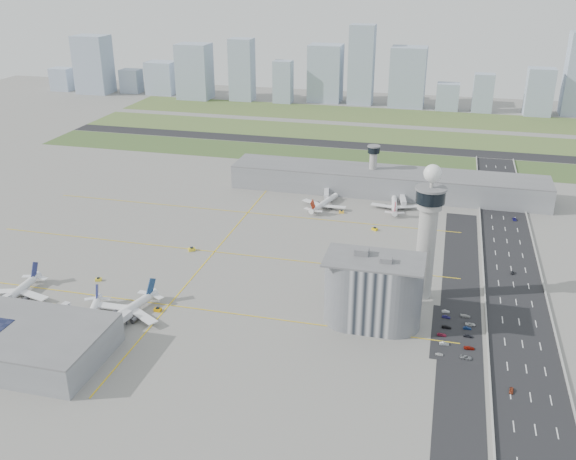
% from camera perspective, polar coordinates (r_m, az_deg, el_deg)
% --- Properties ---
extents(ground, '(1000.00, 1000.00, 0.00)m').
position_cam_1_polar(ground, '(313.44, -1.58, -4.95)').
color(ground, gray).
extents(grass_strip_0, '(480.00, 50.00, 0.08)m').
position_cam_1_polar(grass_strip_0, '(521.60, 3.02, 6.62)').
color(grass_strip_0, '#3D5829').
rests_on(grass_strip_0, ground).
extents(grass_strip_1, '(480.00, 60.00, 0.08)m').
position_cam_1_polar(grass_strip_1, '(592.76, 4.48, 8.59)').
color(grass_strip_1, '#526932').
rests_on(grass_strip_1, ground).
extents(grass_strip_2, '(480.00, 70.00, 0.08)m').
position_cam_1_polar(grass_strip_2, '(669.58, 5.70, 10.23)').
color(grass_strip_2, '#526831').
rests_on(grass_strip_2, ground).
extents(runway, '(480.00, 22.00, 0.10)m').
position_cam_1_polar(runway, '(556.57, 3.79, 7.66)').
color(runway, black).
rests_on(runway, ground).
extents(highway, '(28.00, 500.00, 0.10)m').
position_cam_1_polar(highway, '(306.41, 19.78, -7.14)').
color(highway, black).
rests_on(highway, ground).
extents(barrier_left, '(0.60, 500.00, 1.20)m').
position_cam_1_polar(barrier_left, '(304.70, 17.17, -6.83)').
color(barrier_left, '#9E9E99').
rests_on(barrier_left, ground).
extents(barrier_right, '(0.60, 500.00, 1.20)m').
position_cam_1_polar(barrier_right, '(308.23, 22.38, -7.25)').
color(barrier_right, '#9E9E99').
rests_on(barrier_right, ground).
extents(landside_road, '(18.00, 260.00, 0.08)m').
position_cam_1_polar(landside_road, '(295.57, 15.07, -7.67)').
color(landside_road, black).
rests_on(landside_road, ground).
extents(parking_lot, '(20.00, 44.00, 0.10)m').
position_cam_1_polar(parking_lot, '(285.14, 14.66, -8.84)').
color(parking_lot, black).
rests_on(parking_lot, ground).
extents(taxiway_line_h_0, '(260.00, 0.60, 0.01)m').
position_cam_1_polar(taxiway_line_h_0, '(301.47, -10.53, -6.59)').
color(taxiway_line_h_0, yellow).
rests_on(taxiway_line_h_0, ground).
extents(taxiway_line_h_1, '(260.00, 0.60, 0.01)m').
position_cam_1_polar(taxiway_line_h_1, '(350.46, -6.56, -1.94)').
color(taxiway_line_h_1, yellow).
rests_on(taxiway_line_h_1, ground).
extents(taxiway_line_h_2, '(260.00, 0.60, 0.01)m').
position_cam_1_polar(taxiway_line_h_2, '(402.43, -3.60, 1.55)').
color(taxiway_line_h_2, yellow).
rests_on(taxiway_line_h_2, ground).
extents(taxiway_line_v, '(0.60, 260.00, 0.01)m').
position_cam_1_polar(taxiway_line_v, '(350.46, -6.56, -1.94)').
color(taxiway_line_v, yellow).
rests_on(taxiway_line_v, ground).
extents(control_tower, '(14.00, 14.00, 64.50)m').
position_cam_1_polar(control_tower, '(296.11, 12.31, 0.25)').
color(control_tower, '#ADAAA5').
rests_on(control_tower, ground).
extents(secondary_tower, '(8.60, 8.60, 31.90)m').
position_cam_1_polar(secondary_tower, '(437.86, 7.57, 5.79)').
color(secondary_tower, '#ADAAA5').
rests_on(secondary_tower, ground).
extents(admin_building, '(42.00, 24.00, 33.50)m').
position_cam_1_polar(admin_building, '(278.42, 7.54, -5.42)').
color(admin_building, '#B2B2B7').
rests_on(admin_building, ground).
extents(terminal_pier, '(210.00, 32.00, 15.80)m').
position_cam_1_polar(terminal_pier, '(438.35, 8.76, 4.24)').
color(terminal_pier, gray).
rests_on(terminal_pier, ground).
extents(near_terminal, '(84.00, 42.00, 13.00)m').
position_cam_1_polar(near_terminal, '(284.04, -24.00, -8.86)').
color(near_terminal, gray).
rests_on(near_terminal, ground).
extents(airplane_near_a, '(34.48, 40.18, 10.97)m').
position_cam_1_polar(airplane_near_a, '(324.29, -23.18, -4.87)').
color(airplane_near_a, white).
rests_on(airplane_near_a, ground).
extents(airplane_near_b, '(38.79, 42.20, 9.77)m').
position_cam_1_polar(airplane_near_b, '(294.74, -17.20, -6.94)').
color(airplane_near_b, white).
rests_on(airplane_near_b, ground).
extents(airplane_near_c, '(43.80, 48.10, 11.35)m').
position_cam_1_polar(airplane_near_c, '(292.64, -14.31, -6.64)').
color(airplane_near_c, white).
rests_on(airplane_near_c, ground).
extents(airplane_far_a, '(39.09, 42.84, 10.07)m').
position_cam_1_polar(airplane_far_a, '(409.47, 3.24, 2.70)').
color(airplane_far_a, white).
rests_on(airplane_far_a, ground).
extents(airplane_far_b, '(33.35, 38.02, 9.82)m').
position_cam_1_polar(airplane_far_b, '(412.13, 9.45, 2.53)').
color(airplane_far_b, white).
rests_on(airplane_far_b, ground).
extents(jet_bridge_near_1, '(5.39, 14.31, 5.70)m').
position_cam_1_polar(jet_bridge_near_1, '(297.04, -20.70, -7.66)').
color(jet_bridge_near_1, silver).
rests_on(jet_bridge_near_1, ground).
extents(jet_bridge_near_2, '(5.39, 14.31, 5.70)m').
position_cam_1_polar(jet_bridge_near_2, '(282.09, -15.60, -8.66)').
color(jet_bridge_near_2, silver).
rests_on(jet_bridge_near_2, ground).
extents(jet_bridge_far_0, '(5.39, 14.31, 5.70)m').
position_cam_1_polar(jet_bridge_far_0, '(429.87, 3.44, 3.38)').
color(jet_bridge_far_0, silver).
rests_on(jet_bridge_far_0, ground).
extents(jet_bridge_far_1, '(5.39, 14.31, 5.70)m').
position_cam_1_polar(jet_bridge_far_1, '(424.09, 10.10, 2.78)').
color(jet_bridge_far_1, silver).
rests_on(jet_bridge_far_1, ground).
extents(tug_0, '(3.47, 2.87, 1.73)m').
position_cam_1_polar(tug_0, '(330.93, -16.50, -4.21)').
color(tug_0, yellow).
rests_on(tug_0, ground).
extents(tug_1, '(3.21, 3.93, 1.98)m').
position_cam_1_polar(tug_1, '(312.53, -20.13, -6.38)').
color(tug_1, yellow).
rests_on(tug_1, ground).
extents(tug_2, '(3.30, 2.38, 1.84)m').
position_cam_1_polar(tug_2, '(297.25, -11.51, -6.92)').
color(tug_2, '#D39003').
rests_on(tug_2, ground).
extents(tug_3, '(4.39, 4.14, 2.10)m').
position_cam_1_polar(tug_3, '(352.92, -8.55, -1.68)').
color(tug_3, yellow).
rests_on(tug_3, ground).
extents(tug_4, '(3.33, 2.49, 1.80)m').
position_cam_1_polar(tug_4, '(402.18, 4.77, 1.64)').
color(tug_4, yellow).
rests_on(tug_4, ground).
extents(tug_5, '(3.76, 3.30, 1.83)m').
position_cam_1_polar(tug_5, '(378.74, 7.71, 0.11)').
color(tug_5, yellow).
rests_on(tug_5, ground).
extents(car_lot_0, '(3.22, 1.38, 1.08)m').
position_cam_1_polar(car_lot_0, '(268.81, 13.30, -10.69)').
color(car_lot_0, silver).
rests_on(car_lot_0, ground).
extents(car_lot_1, '(3.97, 1.70, 1.27)m').
position_cam_1_polar(car_lot_1, '(275.72, 13.71, -9.78)').
color(car_lot_1, '#959BA0').
rests_on(car_lot_1, ground).
extents(car_lot_2, '(3.95, 1.93, 1.08)m').
position_cam_1_polar(car_lot_2, '(281.55, 13.51, -9.04)').
color(car_lot_2, '#A21F40').
rests_on(car_lot_2, ground).
extents(car_lot_3, '(4.07, 1.76, 1.17)m').
position_cam_1_polar(car_lot_3, '(287.24, 13.91, -8.38)').
color(car_lot_3, black).
rests_on(car_lot_3, ground).
extents(car_lot_4, '(3.90, 1.97, 1.27)m').
position_cam_1_polar(car_lot_4, '(294.79, 13.89, -7.49)').
color(car_lot_4, navy).
rests_on(car_lot_4, ground).
extents(car_lot_5, '(3.58, 1.56, 1.14)m').
position_cam_1_polar(car_lot_5, '(298.99, 13.85, -7.04)').
color(car_lot_5, silver).
rests_on(car_lot_5, ground).
extents(car_lot_6, '(4.80, 2.52, 1.29)m').
position_cam_1_polar(car_lot_6, '(269.31, 15.53, -10.85)').
color(car_lot_6, gray).
rests_on(car_lot_6, ground).
extents(car_lot_7, '(4.55, 2.34, 1.26)m').
position_cam_1_polar(car_lot_7, '(275.51, 15.81, -10.05)').
color(car_lot_7, maroon).
rests_on(car_lot_7, ground).
extents(car_lot_8, '(3.93, 1.94, 1.29)m').
position_cam_1_polar(car_lot_8, '(283.39, 15.72, -9.04)').
color(car_lot_8, black).
rests_on(car_lot_8, ground).
extents(car_lot_9, '(3.60, 1.49, 1.16)m').
position_cam_1_polar(car_lot_9, '(288.74, 15.64, -8.40)').
color(car_lot_9, navy).
rests_on(car_lot_9, ground).
extents(car_lot_10, '(4.53, 2.37, 1.22)m').
position_cam_1_polar(car_lot_10, '(291.85, 15.90, -8.07)').
color(car_lot_10, silver).
rests_on(car_lot_10, ground).
extents(car_lot_11, '(4.33, 1.82, 1.25)m').
position_cam_1_polar(car_lot_11, '(297.57, 15.50, -7.37)').
color(car_lot_11, '#A5A5A5').
rests_on(car_lot_11, ground).
extents(car_hw_0, '(1.90, 3.82, 1.25)m').
position_cam_1_polar(car_hw_0, '(256.15, 19.24, -13.32)').
color(car_hw_0, maroon).
rests_on(car_hw_0, ground).
extents(car_hw_1, '(1.68, 3.65, 1.16)m').
position_cam_1_polar(car_hw_1, '(343.60, 19.33, -3.60)').
color(car_hw_1, black).
rests_on(car_hw_1, ground).
extents(car_hw_2, '(2.35, 4.60, 1.24)m').
position_cam_1_polar(car_hw_2, '(413.48, 19.49, 0.91)').
color(car_hw_2, navy).
rests_on(car_hw_2, ground).
extents(car_hw_4, '(1.87, 3.78, 1.24)m').
position_cam_1_polar(car_hw_4, '(470.07, 17.40, 3.80)').
color(car_hw_4, '#8B94A2').
rests_on(car_hw_4, ground).
extents(skyline_bldg_0, '(24.05, 19.24, 26.50)m').
position_cam_1_polar(skyline_bldg_0, '(834.99, -19.43, 12.53)').
color(skyline_bldg_0, '#9EADC1').
rests_on(skyline_bldg_0, ground).
extents(skyline_bldg_1, '(37.63, 30.10, 65.60)m').
position_cam_1_polar(skyline_bldg_1, '(804.14, -16.91, 13.90)').
color(skyline_bldg_1, '#9EADC1').
rests_on(skyline_bldg_1, ground).
extents(skyline_bldg_2, '(22.81, 18.25, 26.79)m').
position_cam_1_polar(skyline_bldg_2, '(798.62, -13.75, 12.75)').
color(skyline_bldg_2, '#9EADC1').
rests_on(skyline_bldg_2, ground).
extents(skyline_bldg_3, '(32.30, 25.84, 36.93)m').
position_cam_1_polar(skyline_bldg_3, '(781.78, -11.16, 13.13)').
color(skyline_bldg_3, '#9EADC1').
rests_on(skyline_bldg_3, ground).
extents(skyline_bldg_4, '(35.81, 28.65, 60.36)m').
position_cam_1_polar(skyline_bldg_4, '(746.12, -8.31, 13.78)').
color(skyline_bldg_4, '#9EADC1').
rests_on(skyline_bldg_4, ground).
extents(skyline_bldg_5, '(25.49, 20.39, 66.89)m').
position_cam_1_polar(skyline_bldg_5, '(731.08, -4.12, 14.02)').
color(skyline_bldg_5, '#9EADC1').
rests_on(skyline_bldg_5, ground).
extents(skyline_bldg_6, '(20.04, 16.03, 45.20)m').
position_cam_1_polar(skyline_bldg_6, '(717.92, -0.44, 13.04)').
color(skyline_bldg_6, '#9EADC1').
rests_on(skyline_bldg_6, ground).
extents(skyline_bldg_7, '(35.76, 28.61, 61.22)m').
position_cam_1_polar(skyline_bldg_7, '(725.40, 3.35, 13.75)').
color(skyline_bldg_7, '#9EADC1').
rests_on(skyline_bldg_7, ground).
extents(skyline_bldg_8, '(26.33, 21.06, 83.39)m').
position_cam_1_polar(skyline_bldg_8, '(712.05, 6.55, 14.37)').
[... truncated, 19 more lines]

